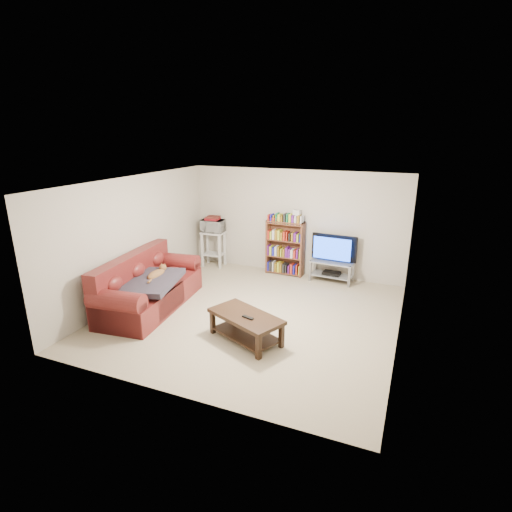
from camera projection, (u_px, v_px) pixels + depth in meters
The scene contains 19 objects.
floor at pixel (253, 315), 7.28m from camera, with size 5.00×5.00×0.00m, color #BDAD8C.
ceiling at pixel (252, 182), 6.55m from camera, with size 5.00×5.00×0.00m, color white.
wall_back at pixel (295, 223), 9.12m from camera, with size 5.00×5.00×0.00m, color beige.
wall_front at pixel (170, 309), 4.71m from camera, with size 5.00×5.00×0.00m, color beige.
wall_left at pixel (135, 238), 7.83m from camera, with size 5.00×5.00×0.00m, color beige.
wall_right at pixel (405, 271), 6.00m from camera, with size 5.00×5.00×0.00m, color beige.
sofa at pixel (147, 289), 7.54m from camera, with size 1.28×2.47×1.01m.
blanket at pixel (151, 282), 7.27m from camera, with size 0.92×1.18×0.10m, color #332D39.
cat at pixel (156, 275), 7.45m from camera, with size 0.26×0.65×0.19m, color brown, non-canonical shape.
coffee_table at pixel (246, 322), 6.33m from camera, with size 1.36×1.05×0.44m.
remote at pixel (248, 317), 6.17m from camera, with size 0.20×0.06×0.02m, color black.
tv_stand at pixel (332, 268), 8.80m from camera, with size 0.96×0.48×0.47m.
television at pixel (333, 249), 8.67m from camera, with size 1.01×0.13×0.58m, color black.
dvd_player at pixel (331, 273), 8.84m from camera, with size 0.37×0.26×0.06m, color black.
bookshelf at pixel (285, 247), 9.17m from camera, with size 0.88×0.29×1.26m.
shelf_clutter at pixel (290, 217), 8.92m from camera, with size 0.64×0.20×0.28m.
microwave_stand at pixel (213, 244), 9.76m from camera, with size 0.57×0.43×0.87m.
microwave at pixel (213, 226), 9.62m from camera, with size 0.53×0.36×0.30m, color silver.
game_boxes at pixel (213, 219), 9.57m from camera, with size 0.31×0.28×0.05m, color maroon.
Camera 1 is at (2.58, -6.09, 3.22)m, focal length 28.00 mm.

